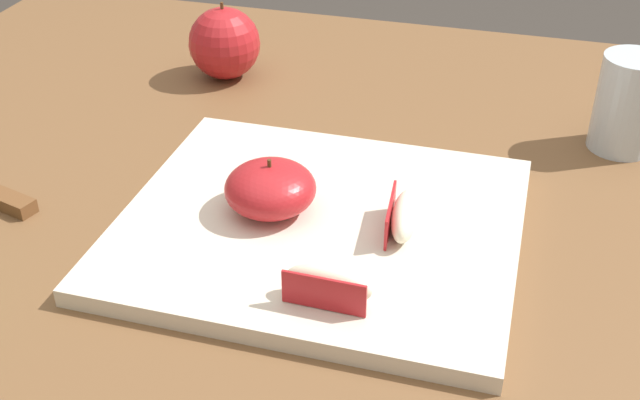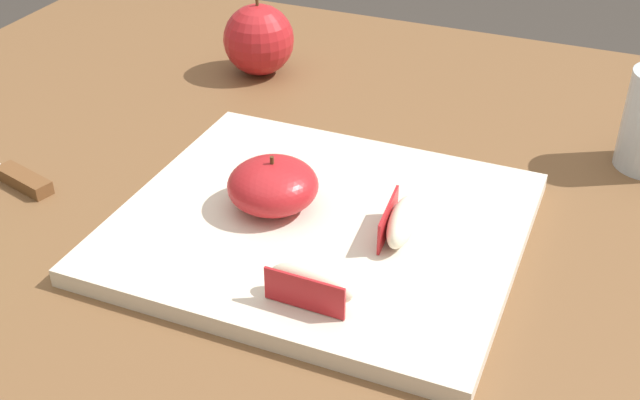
# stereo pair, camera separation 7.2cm
# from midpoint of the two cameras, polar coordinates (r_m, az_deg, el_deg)

# --- Properties ---
(dining_table) EXTENTS (1.15, 0.95, 0.75)m
(dining_table) POSITION_cam_midpoint_polar(r_m,az_deg,el_deg) (0.88, -4.36, -4.66)
(dining_table) COLOR brown
(dining_table) RESTS_ON ground_plane
(cutting_board) EXTENTS (0.36, 0.32, 0.02)m
(cutting_board) POSITION_cam_midpoint_polar(r_m,az_deg,el_deg) (0.74, -2.80, -1.94)
(cutting_board) COLOR beige
(cutting_board) RESTS_ON dining_table
(apple_half_skin_up) EXTENTS (0.08, 0.08, 0.05)m
(apple_half_skin_up) POSITION_cam_midpoint_polar(r_m,az_deg,el_deg) (0.74, -6.33, 0.73)
(apple_half_skin_up) COLOR #B21E23
(apple_half_skin_up) RESTS_ON cutting_board
(apple_wedge_right) EXTENTS (0.07, 0.03, 0.03)m
(apple_wedge_right) POSITION_cam_midpoint_polar(r_m,az_deg,el_deg) (0.63, -2.71, -6.09)
(apple_wedge_right) COLOR #F4EACC
(apple_wedge_right) RESTS_ON cutting_board
(apple_wedge_front) EXTENTS (0.03, 0.07, 0.03)m
(apple_wedge_front) POSITION_cam_midpoint_polar(r_m,az_deg,el_deg) (0.71, 3.02, -1.22)
(apple_wedge_front) COLOR #F4EACC
(apple_wedge_front) RESTS_ON cutting_board
(whole_apple_crimson) EXTENTS (0.09, 0.09, 0.10)m
(whole_apple_crimson) POSITION_cam_midpoint_polar(r_m,az_deg,el_deg) (1.04, -8.78, 10.82)
(whole_apple_crimson) COLOR #B21E23
(whole_apple_crimson) RESTS_ON dining_table
(drinking_glass_water) EXTENTS (0.07, 0.07, 0.10)m
(drinking_glass_water) POSITION_cam_midpoint_polar(r_m,az_deg,el_deg) (0.91, 18.76, 6.40)
(drinking_glass_water) COLOR silver
(drinking_glass_water) RESTS_ON dining_table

